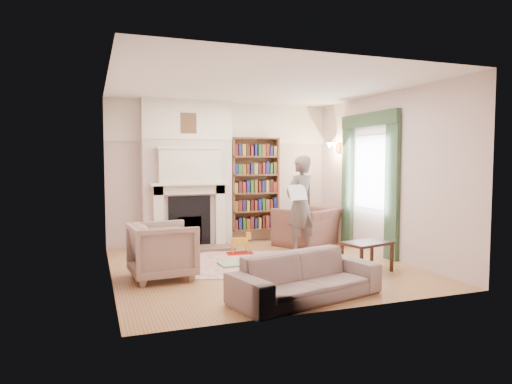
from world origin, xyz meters
name	(u,v)px	position (x,y,z in m)	size (l,w,h in m)	color
floor	(261,266)	(0.00, 0.00, 0.00)	(4.50, 4.50, 0.00)	#995F3D
ceiling	(262,85)	(0.00, 0.00, 2.80)	(4.50, 4.50, 0.00)	white
wall_back	(222,173)	(0.00, 2.25, 1.40)	(4.50, 4.50, 0.00)	beige
wall_front	(334,184)	(0.00, -2.25, 1.40)	(4.50, 4.50, 0.00)	beige
wall_left	(109,179)	(-2.25, 0.00, 1.40)	(4.50, 4.50, 0.00)	beige
wall_right	(384,175)	(2.25, 0.00, 1.40)	(4.50, 4.50, 0.00)	beige
fireplace	(187,174)	(-0.75, 2.05, 1.39)	(1.70, 0.58, 2.80)	beige
bookcase	(255,184)	(0.65, 2.12, 1.18)	(1.00, 0.24, 1.85)	brown
window	(370,172)	(2.23, 0.40, 1.45)	(0.02, 0.90, 1.30)	silver
curtain_left	(392,188)	(2.20, -0.30, 1.20)	(0.07, 0.32, 2.40)	#2C422A
curtain_right	(347,184)	(2.20, 1.10, 1.20)	(0.07, 0.32, 2.40)	#2C422A
pelmet	(369,120)	(2.19, 0.40, 2.38)	(0.09, 1.70, 0.24)	#2C422A
wall_sconce	(330,148)	(2.03, 1.50, 1.90)	(0.20, 0.24, 0.24)	gold
rug	(275,263)	(0.26, 0.07, 0.01)	(2.52, 1.94, 0.01)	beige
armchair_reading	(308,226)	(1.47, 1.35, 0.37)	(1.13, 0.99, 0.74)	#522F2C
armchair_left	(163,251)	(-1.57, -0.23, 0.40)	(0.84, 0.87, 0.79)	#ADA38F
sofa	(306,277)	(-0.10, -1.78, 0.27)	(1.86, 0.73, 0.54)	gray
man_reading	(300,204)	(1.02, 0.75, 0.87)	(0.63, 0.42, 1.74)	#554B44
newspaper	(298,192)	(0.87, 0.55, 1.10)	(0.39, 0.02, 0.28)	silver
coffee_table	(367,257)	(1.35, -0.87, 0.23)	(0.70, 0.45, 0.45)	black
paraffin_heater	(178,236)	(-1.02, 1.64, 0.28)	(0.24, 0.24, 0.55)	#B3B5BB
rocking_horse	(240,244)	(-0.05, 0.94, 0.20)	(0.45, 0.18, 0.40)	#C38920
board_game	(232,264)	(-0.43, 0.18, 0.03)	(0.38, 0.38, 0.03)	#D1D14A
game_box_lid	(189,270)	(-1.15, -0.01, 0.04)	(0.32, 0.21, 0.05)	maroon
comic_annuals	(282,270)	(0.17, -0.43, 0.02)	(0.33, 0.43, 0.02)	red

